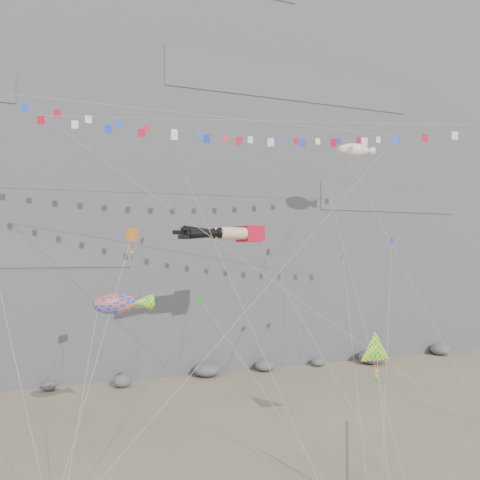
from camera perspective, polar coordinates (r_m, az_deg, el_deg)
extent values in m
plane|color=gray|center=(31.37, 5.12, -23.61)|extent=(120.00, 120.00, 0.00)
cube|color=slate|center=(61.14, -7.88, 10.89)|extent=(80.00, 28.00, 50.00)
cylinder|color=slate|center=(25.16, 12.95, -24.74)|extent=(0.12, 0.12, 3.70)
cube|color=red|center=(35.86, 1.24, 0.74)|extent=(1.71, 2.19, 1.20)
cylinder|color=#EBB992|center=(34.54, -0.87, 0.84)|extent=(2.12, 1.12, 0.89)
sphere|color=black|center=(34.11, -2.40, 0.87)|extent=(0.81, 0.81, 0.81)
cone|color=black|center=(33.63, -4.27, 0.79)|extent=(2.50, 1.02, 0.83)
cube|color=black|center=(33.04, -6.86, 0.37)|extent=(0.82, 0.44, 0.30)
cylinder|color=#EBB992|center=(35.62, -1.71, 0.76)|extent=(2.12, 1.12, 0.89)
sphere|color=black|center=(35.20, -3.21, 0.79)|extent=(0.81, 0.81, 0.81)
cone|color=black|center=(34.75, -5.02, 1.02)|extent=(2.51, 1.03, 0.89)
cube|color=black|center=(34.18, -7.54, 0.92)|extent=(0.82, 0.44, 0.30)
cylinder|color=gray|center=(29.70, 8.44, -11.51)|extent=(0.03, 0.03, 20.29)
cylinder|color=gray|center=(28.71, -9.92, -2.40)|extent=(0.03, 0.03, 28.81)
cylinder|color=gray|center=(33.34, 16.79, -3.84)|extent=(0.03, 0.03, 24.40)
cube|color=slate|center=(37.72, 26.81, -19.52)|extent=(0.16, 0.16, 0.10)
cylinder|color=gray|center=(26.42, -16.86, -13.07)|extent=(0.03, 0.03, 14.97)
cylinder|color=gray|center=(25.75, -17.61, -17.91)|extent=(0.03, 0.03, 10.46)
cylinder|color=gray|center=(28.04, 16.96, -19.78)|extent=(0.03, 0.03, 7.89)
cylinder|color=gray|center=(39.30, 19.97, -3.07)|extent=(0.03, 0.03, 25.20)
cylinder|color=gray|center=(29.99, -0.15, -7.12)|extent=(0.03, 0.03, 23.91)
cylinder|color=gray|center=(31.34, 13.54, -12.57)|extent=(0.03, 0.03, 17.20)
cylinder|color=gray|center=(28.11, 2.04, -16.88)|extent=(0.03, 0.03, 13.55)
cylinder|color=gray|center=(33.63, 14.18, -7.31)|extent=(0.03, 0.03, 23.81)
cylinder|color=gray|center=(32.54, 17.56, -11.10)|extent=(0.03, 0.03, 16.72)
cube|color=slate|center=(29.06, 16.90, -25.29)|extent=(0.16, 0.16, 0.10)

